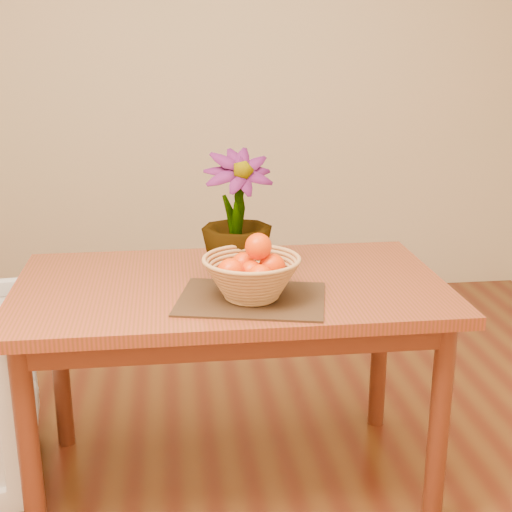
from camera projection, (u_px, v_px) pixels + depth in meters
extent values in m
cube|color=beige|center=(198.00, 68.00, 4.00)|extent=(4.00, 0.02, 2.70)
cube|color=maroon|center=(230.00, 288.00, 2.34)|extent=(1.40, 0.80, 0.04)
cube|color=#522313|center=(230.00, 305.00, 2.35)|extent=(1.28, 0.68, 0.08)
cylinder|color=#522313|center=(29.00, 455.00, 2.07)|extent=(0.06, 0.06, 0.71)
cylinder|color=#522313|center=(439.00, 427.00, 2.22)|extent=(0.06, 0.06, 0.71)
cylinder|color=#522313|center=(60.00, 360.00, 2.68)|extent=(0.06, 0.06, 0.71)
cylinder|color=#522313|center=(380.00, 343.00, 2.82)|extent=(0.06, 0.06, 0.71)
cube|color=#372314|center=(252.00, 299.00, 2.17)|extent=(0.50, 0.42, 0.01)
cylinder|color=tan|center=(252.00, 297.00, 2.17)|extent=(0.15, 0.15, 0.01)
sphere|color=#FB3204|center=(252.00, 272.00, 2.15)|extent=(0.07, 0.07, 0.07)
sphere|color=#FB3204|center=(272.00, 267.00, 2.17)|extent=(0.08, 0.08, 0.08)
sphere|color=#FB3204|center=(243.00, 264.00, 2.20)|extent=(0.07, 0.07, 0.07)
sphere|color=#FB3204|center=(231.00, 272.00, 2.12)|extent=(0.08, 0.08, 0.08)
sphere|color=#FB3204|center=(260.00, 277.00, 2.08)|extent=(0.07, 0.07, 0.07)
sphere|color=#FB3204|center=(258.00, 246.00, 2.14)|extent=(0.08, 0.08, 0.08)
imported|color=#1B4A15|center=(237.00, 215.00, 2.33)|extent=(0.27, 0.27, 0.42)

